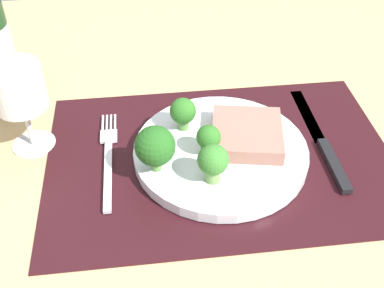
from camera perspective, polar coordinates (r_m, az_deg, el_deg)
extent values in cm
cube|color=tan|center=(66.25, 3.38, -2.64)|extent=(140.00, 110.00, 3.00)
cube|color=black|center=(65.12, 3.43, -1.59)|extent=(47.41, 32.18, 0.30)
cylinder|color=silver|center=(64.48, 3.47, -0.97)|extent=(23.74, 23.74, 1.60)
cube|color=#9E6B5B|center=(64.74, 6.65, 1.21)|extent=(11.08, 11.37, 2.18)
cylinder|color=#5B8942|center=(60.43, -4.35, -2.40)|extent=(1.28, 1.28, 1.72)
sphere|color=#235B1E|center=(58.37, -4.50, -0.24)|extent=(5.17, 5.17, 5.17)
cylinder|color=#5B8942|center=(66.58, -1.09, 2.45)|extent=(1.57, 1.57, 1.46)
sphere|color=#2D6B23|center=(65.16, -1.12, 4.02)|extent=(3.69, 3.69, 3.69)
cylinder|color=#6B994C|center=(58.90, 2.49, -3.72)|extent=(1.91, 1.91, 1.76)
sphere|color=#387A2D|center=(57.13, 2.56, -1.92)|extent=(3.90, 3.90, 3.90)
cylinder|color=#6B994C|center=(62.60, 1.96, -0.60)|extent=(1.97, 1.97, 1.42)
sphere|color=#2D6B23|center=(61.23, 2.01, 0.85)|extent=(3.23, 3.23, 3.23)
cube|color=silver|center=(62.96, -10.12, -3.67)|extent=(1.00, 13.00, 0.50)
cube|color=silver|center=(68.72, -10.03, 0.91)|extent=(2.40, 2.60, 0.40)
cube|color=silver|center=(71.20, -10.72, 2.46)|extent=(0.30, 3.60, 0.35)
cube|color=silver|center=(71.15, -10.24, 2.50)|extent=(0.30, 3.60, 0.35)
cube|color=silver|center=(71.10, -9.76, 2.54)|extent=(0.30, 3.60, 0.35)
cube|color=silver|center=(71.05, -9.28, 2.58)|extent=(0.30, 3.60, 0.35)
cube|color=black|center=(65.90, 16.81, -2.43)|extent=(1.40, 10.00, 0.80)
cube|color=silver|center=(74.04, 13.83, 3.54)|extent=(1.80, 13.00, 0.30)
cylinder|color=silver|center=(70.73, -18.56, 0.07)|extent=(6.04, 6.04, 0.40)
cylinder|color=silver|center=(68.63, -19.16, 2.23)|extent=(0.80, 0.80, 6.48)
cylinder|color=silver|center=(65.11, -20.36, 6.48)|extent=(6.99, 6.99, 5.99)
cylinder|color=tan|center=(65.87, -20.08, 5.48)|extent=(6.15, 6.15, 3.19)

